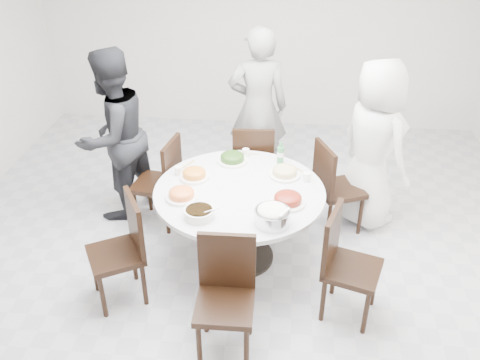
# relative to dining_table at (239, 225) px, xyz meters

# --- Properties ---
(floor) EXTENTS (6.00, 6.00, 0.01)m
(floor) POSITION_rel_dining_table_xyz_m (-0.00, 0.10, -0.38)
(floor) COLOR #B4B4B9
(floor) RESTS_ON ground
(wall_back) EXTENTS (6.00, 0.01, 2.80)m
(wall_back) POSITION_rel_dining_table_xyz_m (-0.00, 3.10, 1.02)
(wall_back) COLOR silver
(wall_back) RESTS_ON ground
(dining_table) EXTENTS (1.50, 1.50, 0.75)m
(dining_table) POSITION_rel_dining_table_xyz_m (0.00, 0.00, 0.00)
(dining_table) COLOR silver
(dining_table) RESTS_ON floor
(chair_ne) EXTENTS (0.55, 0.55, 0.95)m
(chair_ne) POSITION_rel_dining_table_xyz_m (0.93, 0.58, 0.10)
(chair_ne) COLOR black
(chair_ne) RESTS_ON floor
(chair_n) EXTENTS (0.44, 0.44, 0.95)m
(chair_n) POSITION_rel_dining_table_xyz_m (0.05, 1.00, 0.10)
(chair_n) COLOR black
(chair_n) RESTS_ON floor
(chair_nw) EXTENTS (0.48, 0.48, 0.95)m
(chair_nw) POSITION_rel_dining_table_xyz_m (-0.89, 0.50, 0.10)
(chair_nw) COLOR black
(chair_nw) RESTS_ON floor
(chair_sw) EXTENTS (0.57, 0.57, 0.95)m
(chair_sw) POSITION_rel_dining_table_xyz_m (-0.95, -0.62, 0.10)
(chair_sw) COLOR black
(chair_sw) RESTS_ON floor
(chair_s) EXTENTS (0.43, 0.43, 0.95)m
(chair_s) POSITION_rel_dining_table_xyz_m (0.00, -1.10, 0.10)
(chair_s) COLOR black
(chair_s) RESTS_ON floor
(chair_se) EXTENTS (0.53, 0.53, 0.95)m
(chair_se) POSITION_rel_dining_table_xyz_m (0.95, -0.61, 0.10)
(chair_se) COLOR black
(chair_se) RESTS_ON floor
(diner_right) EXTENTS (0.93, 1.00, 1.72)m
(diner_right) POSITION_rel_dining_table_xyz_m (1.23, 0.77, 0.48)
(diner_right) COLOR silver
(diner_right) RESTS_ON floor
(diner_middle) EXTENTS (0.71, 0.51, 1.80)m
(diner_middle) POSITION_rel_dining_table_xyz_m (0.06, 1.48, 0.53)
(diner_middle) COLOR black
(diner_middle) RESTS_ON floor
(diner_left) EXTENTS (0.99, 1.07, 1.77)m
(diner_left) POSITION_rel_dining_table_xyz_m (-1.33, 0.67, 0.51)
(diner_left) COLOR black
(diner_left) RESTS_ON floor
(dish_greens) EXTENTS (0.29, 0.29, 0.08)m
(dish_greens) POSITION_rel_dining_table_xyz_m (-0.12, 0.49, 0.41)
(dish_greens) COLOR white
(dish_greens) RESTS_ON dining_table
(dish_pale) EXTENTS (0.28, 0.28, 0.08)m
(dish_pale) POSITION_rel_dining_table_xyz_m (0.39, 0.28, 0.41)
(dish_pale) COLOR white
(dish_pale) RESTS_ON dining_table
(dish_orange) EXTENTS (0.27, 0.27, 0.07)m
(dish_orange) POSITION_rel_dining_table_xyz_m (-0.43, 0.16, 0.41)
(dish_orange) COLOR white
(dish_orange) RESTS_ON dining_table
(dish_redbrown) EXTENTS (0.30, 0.30, 0.07)m
(dish_redbrown) POSITION_rel_dining_table_xyz_m (0.42, -0.18, 0.41)
(dish_redbrown) COLOR white
(dish_redbrown) RESTS_ON dining_table
(dish_tofu) EXTENTS (0.28, 0.28, 0.07)m
(dish_tofu) POSITION_rel_dining_table_xyz_m (-0.47, -0.19, 0.41)
(dish_tofu) COLOR white
(dish_tofu) RESTS_ON dining_table
(rice_bowl) EXTENTS (0.28, 0.28, 0.12)m
(rice_bowl) POSITION_rel_dining_table_xyz_m (0.31, -0.47, 0.44)
(rice_bowl) COLOR silver
(rice_bowl) RESTS_ON dining_table
(soup_bowl) EXTENTS (0.24, 0.24, 0.08)m
(soup_bowl) POSITION_rel_dining_table_xyz_m (-0.28, -0.44, 0.41)
(soup_bowl) COLOR white
(soup_bowl) RESTS_ON dining_table
(beverage_bottle) EXTENTS (0.06, 0.06, 0.22)m
(beverage_bottle) POSITION_rel_dining_table_xyz_m (0.34, 0.52, 0.48)
(beverage_bottle) COLOR #327F43
(beverage_bottle) RESTS_ON dining_table
(tea_cups) EXTENTS (0.07, 0.07, 0.08)m
(tea_cups) POSITION_rel_dining_table_xyz_m (-0.01, 0.64, 0.42)
(tea_cups) COLOR white
(tea_cups) RESTS_ON dining_table
(chopsticks) EXTENTS (0.24, 0.04, 0.01)m
(chopsticks) POSITION_rel_dining_table_xyz_m (-0.02, 0.64, 0.38)
(chopsticks) COLOR tan
(chopsticks) RESTS_ON dining_table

